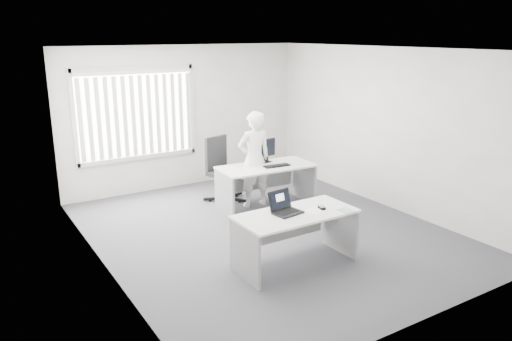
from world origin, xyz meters
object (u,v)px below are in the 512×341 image
laptop (288,203)px  office_chair (223,181)px  monitor (266,151)px  person (254,159)px  desk_near (296,228)px  desk_far (266,177)px

laptop → office_chair: bearing=70.5°
laptop → monitor: monitor is taller
person → laptop: person is taller
desk_near → desk_far: size_ratio=0.95×
desk_near → person: bearing=70.9°
monitor → office_chair: bearing=127.4°
desk_near → office_chair: (0.47, 2.90, -0.17)m
office_chair → person: size_ratio=0.69×
desk_near → person: person is taller
office_chair → laptop: size_ratio=3.23×
desk_far → person: person is taller
person → monitor: 0.30m
desk_far → person: size_ratio=1.00×
office_chair → monitor: 1.01m
desk_far → office_chair: bearing=124.1°
desk_far → monitor: size_ratio=4.05×
office_chair → monitor: size_ratio=2.79×
desk_far → monitor: bearing=61.2°
desk_near → monitor: (1.06, 2.34, 0.44)m
desk_near → monitor: monitor is taller
person → desk_far: bearing=132.6°
desk_near → desk_far: (0.93, 2.13, 0.02)m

